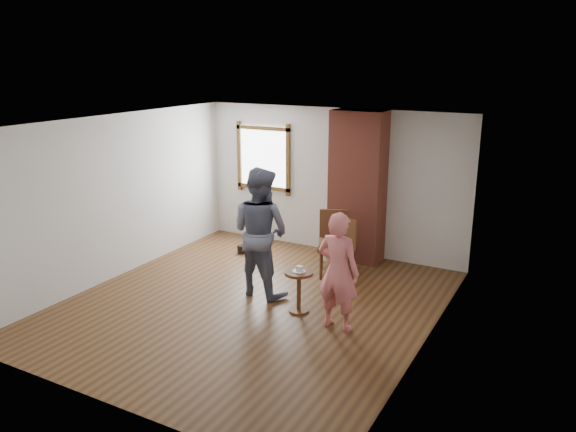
# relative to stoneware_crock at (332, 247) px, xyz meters

# --- Properties ---
(ground) EXTENTS (5.50, 5.50, 0.00)m
(ground) POSITION_rel_stoneware_crock_xyz_m (-0.24, -2.29, -0.23)
(ground) COLOR brown
(ground) RESTS_ON ground
(room_shell) EXTENTS (5.04, 5.52, 2.62)m
(room_shell) POSITION_rel_stoneware_crock_xyz_m (-0.30, -1.68, 1.58)
(room_shell) COLOR silver
(room_shell) RESTS_ON ground
(brick_chimney) EXTENTS (0.90, 0.50, 2.60)m
(brick_chimney) POSITION_rel_stoneware_crock_xyz_m (0.36, 0.21, 1.07)
(brick_chimney) COLOR #AB4E3C
(brick_chimney) RESTS_ON ground
(stoneware_crock) EXTENTS (0.37, 0.37, 0.45)m
(stoneware_crock) POSITION_rel_stoneware_crock_xyz_m (0.00, 0.00, 0.00)
(stoneware_crock) COLOR tan
(stoneware_crock) RESTS_ON ground
(dark_pot) EXTENTS (0.20, 0.20, 0.15)m
(dark_pot) POSITION_rel_stoneware_crock_xyz_m (-1.57, -0.51, -0.15)
(dark_pot) COLOR black
(dark_pot) RESTS_ON ground
(dining_chair_left) EXTENTS (0.63, 0.63, 1.02)m
(dining_chair_left) POSITION_rel_stoneware_crock_xyz_m (0.24, -0.49, 0.35)
(dining_chair_left) COLOR brown
(dining_chair_left) RESTS_ON ground
(dining_chair_right) EXTENTS (0.52, 0.52, 0.97)m
(dining_chair_right) POSITION_rel_stoneware_crock_xyz_m (0.45, -0.72, 0.32)
(dining_chair_right) COLOR brown
(dining_chair_right) RESTS_ON ground
(side_table) EXTENTS (0.40, 0.40, 0.60)m
(side_table) POSITION_rel_stoneware_crock_xyz_m (0.47, -2.17, 0.18)
(side_table) COLOR brown
(side_table) RESTS_ON ground
(cake_plate) EXTENTS (0.18, 0.18, 0.01)m
(cake_plate) POSITION_rel_stoneware_crock_xyz_m (0.47, -2.17, 0.38)
(cake_plate) COLOR white
(cake_plate) RESTS_ON side_table
(cake_slice) EXTENTS (0.08, 0.07, 0.06)m
(cake_slice) POSITION_rel_stoneware_crock_xyz_m (0.48, -2.17, 0.41)
(cake_slice) COLOR white
(cake_slice) RESTS_ON cake_plate
(man) EXTENTS (1.03, 0.86, 1.93)m
(man) POSITION_rel_stoneware_crock_xyz_m (-0.34, -1.86, 0.74)
(man) COLOR #141A37
(man) RESTS_ON ground
(person_pink) EXTENTS (0.60, 0.42, 1.58)m
(person_pink) POSITION_rel_stoneware_crock_xyz_m (1.13, -2.36, 0.57)
(person_pink) COLOR #EC7679
(person_pink) RESTS_ON ground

